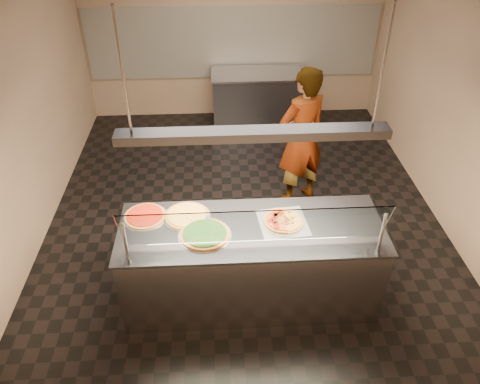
{
  "coord_description": "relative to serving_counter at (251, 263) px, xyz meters",
  "views": [
    {
      "loc": [
        -0.33,
        -4.88,
        3.82
      ],
      "look_at": [
        -0.11,
        -0.96,
        1.02
      ],
      "focal_mm": 35.0,
      "sensor_mm": 36.0,
      "label": 1
    }
  ],
  "objects": [
    {
      "name": "ground",
      "position": [
        0.02,
        1.44,
        -0.48
      ],
      "size": [
        5.0,
        6.0,
        0.02
      ],
      "primitive_type": "cube",
      "color": "black",
      "rests_on": "ground"
    },
    {
      "name": "sneeze_guard",
      "position": [
        0.0,
        -0.34,
        0.76
      ],
      "size": [
        2.32,
        0.18,
        0.54
      ],
      "color": "#B7B7BC",
      "rests_on": "serving_counter"
    },
    {
      "name": "wall_right",
      "position": [
        2.53,
        1.44,
        1.03
      ],
      "size": [
        0.02,
        6.0,
        3.0
      ],
      "primitive_type": "cube",
      "color": "tan",
      "rests_on": "ground"
    },
    {
      "name": "half_pizza_pepperoni",
      "position": [
        0.22,
        0.06,
        0.5
      ],
      "size": [
        0.23,
        0.4,
        0.05
      ],
      "color": "#975A25",
      "rests_on": "perforated_tray"
    },
    {
      "name": "half_pizza_sausage",
      "position": [
        0.4,
        0.06,
        0.49
      ],
      "size": [
        0.23,
        0.4,
        0.04
      ],
      "color": "#975A25",
      "rests_on": "perforated_tray"
    },
    {
      "name": "lamp_rod_right",
      "position": [
        1.0,
        0.0,
        2.03
      ],
      "size": [
        0.02,
        0.02,
        1.01
      ],
      "primitive_type": "cylinder",
      "color": "#B7B7BC",
      "rests_on": "ceiling"
    },
    {
      "name": "serving_counter",
      "position": [
        0.0,
        0.0,
        0.0
      ],
      "size": [
        2.56,
        0.94,
        0.93
      ],
      "color": "#B7B7BC",
      "rests_on": "ground"
    },
    {
      "name": "wall_front",
      "position": [
        0.02,
        -1.57,
        1.03
      ],
      "size": [
        5.0,
        0.02,
        3.0
      ],
      "primitive_type": "cube",
      "color": "tan",
      "rests_on": "ground"
    },
    {
      "name": "heat_lamp_housing",
      "position": [
        0.0,
        0.0,
        1.48
      ],
      "size": [
        2.3,
        0.18,
        0.08
      ],
      "primitive_type": "cube",
      "color": "#434349",
      "rests_on": "ceiling"
    },
    {
      "name": "pizza_cheese",
      "position": [
        -0.63,
        0.21,
        0.48
      ],
      "size": [
        0.47,
        0.47,
        0.03
      ],
      "color": "silver",
      "rests_on": "serving_counter"
    },
    {
      "name": "pizza_spatula",
      "position": [
        -0.55,
        0.16,
        0.49
      ],
      "size": [
        0.28,
        0.18,
        0.02
      ],
      "color": "#B7B7BC",
      "rests_on": "pizza_spinach"
    },
    {
      "name": "perforated_tray",
      "position": [
        0.31,
        0.06,
        0.47
      ],
      "size": [
        0.51,
        0.51,
        0.01
      ],
      "color": "silver",
      "rests_on": "serving_counter"
    },
    {
      "name": "pizza_tomato",
      "position": [
        -1.04,
        0.23,
        0.48
      ],
      "size": [
        0.43,
        0.43,
        0.03
      ],
      "color": "silver",
      "rests_on": "serving_counter"
    },
    {
      "name": "tile_band",
      "position": [
        0.02,
        4.42,
        0.83
      ],
      "size": [
        4.9,
        0.02,
        1.2
      ],
      "primitive_type": "cube",
      "color": "silver",
      "rests_on": "wall_back"
    },
    {
      "name": "worker",
      "position": [
        0.77,
        1.71,
        0.47
      ],
      "size": [
        0.81,
        0.71,
        1.88
      ],
      "primitive_type": "imported",
      "rotation": [
        0.0,
        0.0,
        3.6
      ],
      "color": "#322D38",
      "rests_on": "ground"
    },
    {
      "name": "prep_table",
      "position": [
        0.43,
        3.99,
        0.0
      ],
      "size": [
        1.58,
        0.74,
        0.93
      ],
      "color": "#434349",
      "rests_on": "ground"
    },
    {
      "name": "lamp_rod_left",
      "position": [
        -1.0,
        0.0,
        2.03
      ],
      "size": [
        0.02,
        0.02,
        1.01
      ],
      "primitive_type": "cylinder",
      "color": "#B7B7BC",
      "rests_on": "ceiling"
    },
    {
      "name": "wall_left",
      "position": [
        -2.49,
        1.44,
        1.03
      ],
      "size": [
        0.02,
        6.0,
        3.0
      ],
      "primitive_type": "cube",
      "color": "tan",
      "rests_on": "ground"
    },
    {
      "name": "wall_back",
      "position": [
        0.02,
        4.45,
        1.03
      ],
      "size": [
        5.0,
        0.02,
        3.0
      ],
      "primitive_type": "cube",
      "color": "tan",
      "rests_on": "ground"
    },
    {
      "name": "pizza_spinach",
      "position": [
        -0.45,
        -0.08,
        0.48
      ],
      "size": [
        0.5,
        0.5,
        0.03
      ],
      "color": "silver",
      "rests_on": "serving_counter"
    }
  ]
}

